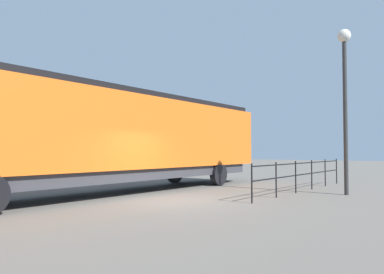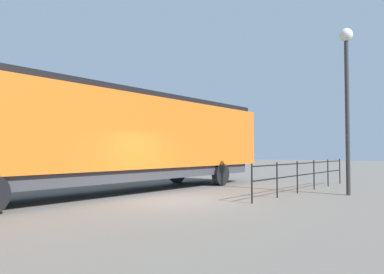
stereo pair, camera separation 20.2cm
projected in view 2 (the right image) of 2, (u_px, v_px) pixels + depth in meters
The scene contains 4 objects.
ground_plane at pixel (173, 201), 12.68m from camera, with size 120.00×120.00×0.00m, color #666059.
locomotive at pixel (124, 136), 15.31m from camera, with size 3.09×17.04×4.06m.
lamp_post at pixel (347, 79), 14.45m from camera, with size 0.51×0.51×6.43m.
platform_fence at pixel (306, 172), 15.68m from camera, with size 0.05×9.28×1.28m.
Camera 2 is at (8.37, -9.64, 1.68)m, focal length 35.14 mm.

